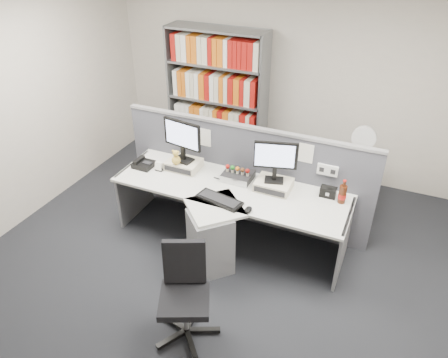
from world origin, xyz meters
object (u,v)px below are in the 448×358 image
at_px(cola_bottle, 342,194).
at_px(office_chair, 185,290).
at_px(desktop_pc, 238,176).
at_px(desk, 222,218).
at_px(filing_cabinet, 355,186).
at_px(mouse, 248,210).
at_px(speaker, 328,192).
at_px(desk_phone, 143,164).
at_px(monitor_left, 182,138).
at_px(desk_calendar, 159,167).
at_px(desk_fan, 364,140).
at_px(keyboard, 219,200).
at_px(monitor_right, 275,158).
at_px(shelving_unit, 217,102).

relative_size(cola_bottle, office_chair, 0.30).
xyz_separation_m(desktop_pc, office_chair, (0.13, -1.51, -0.28)).
xyz_separation_m(desk, filing_cabinet, (1.20, 1.40, -0.11)).
relative_size(mouse, speaker, 0.67).
relative_size(desktop_pc, mouse, 2.85).
xyz_separation_m(speaker, office_chair, (-0.87, -1.58, -0.30)).
distance_m(desk, filing_cabinet, 1.85).
distance_m(desk, speaker, 1.16).
bearing_deg(desk_phone, mouse, -12.84).
xyz_separation_m(monitor_left, desk_calendar, (-0.24, -0.16, -0.35)).
bearing_deg(desk_calendar, monitor_left, 34.46).
bearing_deg(speaker, desk_fan, 78.49).
distance_m(monitor_left, desk_calendar, 0.45).
height_order(mouse, speaker, speaker).
height_order(monitor_left, desk_calendar, monitor_left).
distance_m(speaker, filing_cabinet, 1.04).
bearing_deg(filing_cabinet, desk_fan, -90.00).
distance_m(desk, office_chair, 1.11).
height_order(desk_phone, office_chair, office_chair).
relative_size(keyboard, desk_fan, 1.10).
distance_m(mouse, desk_phone, 1.49).
xyz_separation_m(filing_cabinet, desk_fan, (-0.00, -0.00, 0.65)).
relative_size(monitor_right, desktop_pc, 1.44).
relative_size(cola_bottle, shelving_unit, 0.13).
bearing_deg(keyboard, mouse, -8.31).
bearing_deg(desk, shelving_unit, 115.96).
distance_m(monitor_left, monitor_right, 1.10).
bearing_deg(desk_fan, shelving_unit, 167.92).
distance_m(keyboard, shelving_unit, 2.13).
height_order(desktop_pc, cola_bottle, cola_bottle).
relative_size(keyboard, desk_calendar, 4.73).
relative_size(keyboard, mouse, 4.62).
distance_m(monitor_right, cola_bottle, 0.77).
bearing_deg(speaker, office_chair, -118.91).
xyz_separation_m(keyboard, desk_fan, (1.20, 1.46, 0.26)).
bearing_deg(desk_calendar, desk_phone, -178.92).
bearing_deg(desk_phone, desk_calendar, 1.08).
bearing_deg(cola_bottle, office_chair, -123.77).
relative_size(desk_phone, speaker, 1.35).
distance_m(monitor_right, shelving_unit, 1.99).
relative_size(desk, mouse, 23.04).
bearing_deg(monitor_left, speaker, 3.05).
bearing_deg(monitor_left, shelving_unit, 99.33).
height_order(desk, keyboard, keyboard).
xyz_separation_m(desk, monitor_left, (-0.66, 0.38, 0.66)).
xyz_separation_m(mouse, desk_fan, (0.86, 1.51, 0.26)).
relative_size(filing_cabinet, office_chair, 0.78).
xyz_separation_m(mouse, desk_calendar, (-1.24, 0.34, 0.03)).
bearing_deg(cola_bottle, monitor_left, -178.78).
distance_m(desk_phone, desk_calendar, 0.22).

